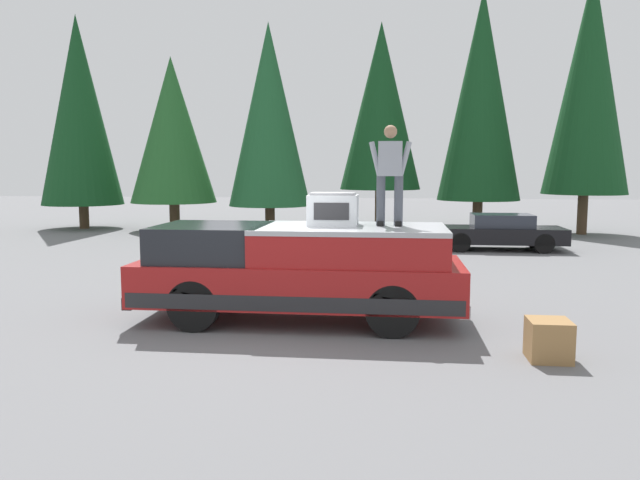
% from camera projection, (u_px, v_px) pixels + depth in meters
% --- Properties ---
extents(ground_plane, '(90.00, 90.00, 0.00)m').
position_uv_depth(ground_plane, '(271.00, 324.00, 10.32)').
color(ground_plane, slate).
extents(pickup_truck, '(2.01, 5.54, 1.65)m').
position_uv_depth(pickup_truck, '(300.00, 271.00, 10.44)').
color(pickup_truck, maroon).
rests_on(pickup_truck, ground).
extents(compressor_unit, '(0.65, 0.84, 0.56)m').
position_uv_depth(compressor_unit, '(333.00, 209.00, 10.40)').
color(compressor_unit, silver).
rests_on(compressor_unit, pickup_truck).
extents(person_on_truck_bed, '(0.29, 0.72, 1.69)m').
position_uv_depth(person_on_truck_bed, '(390.00, 172.00, 10.25)').
color(person_on_truck_bed, '#4C515B').
rests_on(person_on_truck_bed, pickup_truck).
extents(parked_car_black, '(1.64, 4.10, 1.16)m').
position_uv_depth(parked_car_black, '(499.00, 232.00, 19.67)').
color(parked_car_black, black).
rests_on(parked_car_black, ground).
extents(wooden_crate, '(0.56, 0.56, 0.56)m').
position_uv_depth(wooden_crate, '(549.00, 340.00, 8.33)').
color(wooden_crate, olive).
rests_on(wooden_crate, ground).
extents(conifer_far_left, '(3.25, 3.25, 10.35)m').
position_uv_depth(conifer_far_left, '(589.00, 82.00, 23.74)').
color(conifer_far_left, '#4C3826').
rests_on(conifer_far_left, ground).
extents(conifer_left, '(3.43, 3.43, 9.97)m').
position_uv_depth(conifer_left, '(481.00, 95.00, 25.15)').
color(conifer_left, '#4C3826').
rests_on(conifer_left, ground).
extents(conifer_center_left, '(3.54, 3.54, 8.93)m').
position_uv_depth(conifer_center_left, '(381.00, 107.00, 26.58)').
color(conifer_center_left, '#4C3826').
rests_on(conifer_center_left, ground).
extents(conifer_center_right, '(3.42, 3.42, 8.59)m').
position_uv_depth(conifer_center_right, '(269.00, 115.00, 25.20)').
color(conifer_center_right, '#4C3826').
rests_on(conifer_center_right, ground).
extents(conifer_right, '(3.60, 3.60, 7.27)m').
position_uv_depth(conifer_right, '(172.00, 130.00, 25.57)').
color(conifer_right, '#4C3826').
rests_on(conifer_right, ground).
extents(conifer_far_right, '(3.45, 3.45, 9.16)m').
position_uv_depth(conifer_far_right, '(79.00, 111.00, 26.25)').
color(conifer_far_right, '#4C3826').
rests_on(conifer_far_right, ground).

